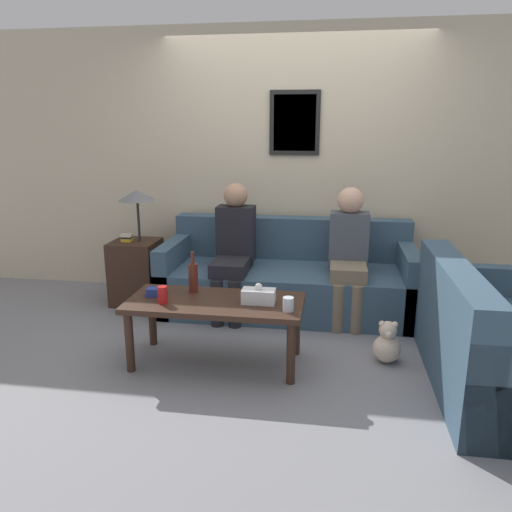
{
  "coord_description": "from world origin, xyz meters",
  "views": [
    {
      "loc": [
        0.39,
        -3.89,
        1.68
      ],
      "look_at": [
        -0.2,
        -0.07,
        0.66
      ],
      "focal_mm": 35.0,
      "sensor_mm": 36.0,
      "label": 1
    }
  ],
  "objects_px": {
    "couch_side": "(501,347)",
    "person_right": "(349,249)",
    "couch_main": "(288,279)",
    "coffee_table": "(215,309)",
    "teddy_bear": "(387,344)",
    "person_left": "(234,245)",
    "wine_bottle": "(193,277)",
    "drinking_glass": "(288,304)"
  },
  "relations": [
    {
      "from": "couch_side",
      "to": "wine_bottle",
      "type": "bearing_deg",
      "value": 84.14
    },
    {
      "from": "couch_side",
      "to": "wine_bottle",
      "type": "distance_m",
      "value": 2.15
    },
    {
      "from": "person_right",
      "to": "person_left",
      "type": "bearing_deg",
      "value": 179.55
    },
    {
      "from": "coffee_table",
      "to": "couch_main",
      "type": "bearing_deg",
      "value": 71.1
    },
    {
      "from": "drinking_glass",
      "to": "couch_side",
      "type": "bearing_deg",
      "value": 2.86
    },
    {
      "from": "couch_main",
      "to": "person_left",
      "type": "xyz_separation_m",
      "value": [
        -0.48,
        -0.16,
        0.35
      ]
    },
    {
      "from": "coffee_table",
      "to": "drinking_glass",
      "type": "xyz_separation_m",
      "value": [
        0.53,
        -0.13,
        0.11
      ]
    },
    {
      "from": "couch_main",
      "to": "teddy_bear",
      "type": "height_order",
      "value": "couch_main"
    },
    {
      "from": "couch_main",
      "to": "couch_side",
      "type": "relative_size",
      "value": 1.45
    },
    {
      "from": "drinking_glass",
      "to": "person_left",
      "type": "relative_size",
      "value": 0.08
    },
    {
      "from": "couch_main",
      "to": "couch_side",
      "type": "height_order",
      "value": "same"
    },
    {
      "from": "coffee_table",
      "to": "person_left",
      "type": "relative_size",
      "value": 1.06
    },
    {
      "from": "wine_bottle",
      "to": "person_left",
      "type": "height_order",
      "value": "person_left"
    },
    {
      "from": "couch_main",
      "to": "wine_bottle",
      "type": "distance_m",
      "value": 1.25
    },
    {
      "from": "coffee_table",
      "to": "person_right",
      "type": "height_order",
      "value": "person_right"
    },
    {
      "from": "drinking_glass",
      "to": "person_right",
      "type": "height_order",
      "value": "person_right"
    },
    {
      "from": "person_left",
      "to": "teddy_bear",
      "type": "bearing_deg",
      "value": -32.66
    },
    {
      "from": "couch_side",
      "to": "person_left",
      "type": "relative_size",
      "value": 1.33
    },
    {
      "from": "couch_main",
      "to": "wine_bottle",
      "type": "relative_size",
      "value": 7.39
    },
    {
      "from": "person_right",
      "to": "teddy_bear",
      "type": "relative_size",
      "value": 3.68
    },
    {
      "from": "couch_side",
      "to": "person_right",
      "type": "xyz_separation_m",
      "value": [
        -0.96,
        1.09,
        0.35
      ]
    },
    {
      "from": "person_right",
      "to": "teddy_bear",
      "type": "height_order",
      "value": "person_right"
    },
    {
      "from": "couch_side",
      "to": "person_right",
      "type": "bearing_deg",
      "value": 41.6
    },
    {
      "from": "wine_bottle",
      "to": "teddy_bear",
      "type": "distance_m",
      "value": 1.5
    },
    {
      "from": "couch_main",
      "to": "person_left",
      "type": "distance_m",
      "value": 0.62
    },
    {
      "from": "couch_main",
      "to": "person_left",
      "type": "bearing_deg",
      "value": -161.2
    },
    {
      "from": "wine_bottle",
      "to": "person_right",
      "type": "height_order",
      "value": "person_right"
    },
    {
      "from": "coffee_table",
      "to": "teddy_bear",
      "type": "xyz_separation_m",
      "value": [
        1.23,
        0.2,
        -0.28
      ]
    },
    {
      "from": "wine_bottle",
      "to": "teddy_bear",
      "type": "height_order",
      "value": "wine_bottle"
    },
    {
      "from": "couch_side",
      "to": "teddy_bear",
      "type": "bearing_deg",
      "value": 69.14
    },
    {
      "from": "coffee_table",
      "to": "teddy_bear",
      "type": "distance_m",
      "value": 1.28
    },
    {
      "from": "couch_side",
      "to": "drinking_glass",
      "type": "height_order",
      "value": "couch_side"
    },
    {
      "from": "person_right",
      "to": "drinking_glass",
      "type": "bearing_deg",
      "value": -109.89
    },
    {
      "from": "person_left",
      "to": "person_right",
      "type": "xyz_separation_m",
      "value": [
        1.02,
        -0.01,
        0.0
      ]
    },
    {
      "from": "teddy_bear",
      "to": "couch_side",
      "type": "bearing_deg",
      "value": -20.86
    },
    {
      "from": "couch_side",
      "to": "person_right",
      "type": "distance_m",
      "value": 1.49
    },
    {
      "from": "couch_main",
      "to": "wine_bottle",
      "type": "bearing_deg",
      "value": -120.34
    },
    {
      "from": "teddy_bear",
      "to": "drinking_glass",
      "type": "bearing_deg",
      "value": -154.63
    },
    {
      "from": "couch_main",
      "to": "person_right",
      "type": "distance_m",
      "value": 0.67
    },
    {
      "from": "couch_side",
      "to": "person_right",
      "type": "height_order",
      "value": "person_right"
    },
    {
      "from": "couch_side",
      "to": "teddy_bear",
      "type": "relative_size",
      "value": 4.97
    },
    {
      "from": "coffee_table",
      "to": "person_right",
      "type": "bearing_deg",
      "value": 47.15
    }
  ]
}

